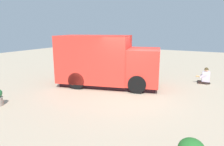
# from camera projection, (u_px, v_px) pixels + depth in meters

# --- Properties ---
(ground_plane) EXTENTS (40.00, 40.00, 0.00)m
(ground_plane) POSITION_uv_depth(u_px,v_px,m) (132.00, 93.00, 9.16)
(ground_plane) COLOR #BEAA8D
(food_truck) EXTENTS (3.42, 5.34, 2.53)m
(food_truck) POSITION_uv_depth(u_px,v_px,m) (106.00, 62.00, 10.16)
(food_truck) COLOR red
(food_truck) RESTS_ON ground_plane
(person_customer) EXTENTS (0.52, 0.77, 0.87)m
(person_customer) POSITION_uv_depth(u_px,v_px,m) (205.00, 77.00, 10.63)
(person_customer) COLOR black
(person_customer) RESTS_ON ground_plane
(planter_flowering_near) EXTENTS (0.70, 0.70, 0.90)m
(planter_flowering_near) POSITION_uv_depth(u_px,v_px,m) (104.00, 63.00, 14.29)
(planter_flowering_near) COLOR #C07746
(planter_flowering_near) RESTS_ON ground_plane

